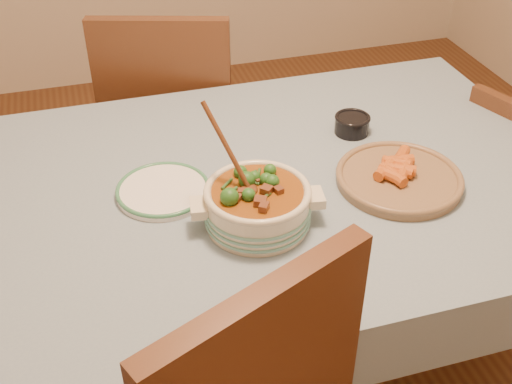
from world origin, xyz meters
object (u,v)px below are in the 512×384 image
(stew_casserole, at_px, (257,202))
(chair_far, at_px, (171,118))
(fried_plate, at_px, (399,176))
(dining_table, at_px, (255,209))
(white_plate, at_px, (163,190))
(condiment_bowl, at_px, (352,123))

(stew_casserole, bearing_deg, chair_far, 93.44)
(stew_casserole, xyz_separation_m, fried_plate, (0.39, 0.05, -0.04))
(dining_table, relative_size, white_plate, 6.83)
(dining_table, bearing_deg, white_plate, 176.85)
(dining_table, relative_size, chair_far, 1.73)
(white_plate, xyz_separation_m, condiment_bowl, (0.57, 0.14, 0.02))
(chair_far, bearing_deg, white_plate, 96.54)
(dining_table, relative_size, fried_plate, 4.71)
(fried_plate, bearing_deg, stew_casserole, -172.24)
(white_plate, bearing_deg, dining_table, -3.15)
(dining_table, bearing_deg, stew_casserole, -104.60)
(chair_far, bearing_deg, stew_casserole, 110.60)
(fried_plate, bearing_deg, condiment_bowl, 93.36)
(fried_plate, bearing_deg, dining_table, 162.00)
(condiment_bowl, height_order, fried_plate, same)
(condiment_bowl, distance_m, chair_far, 0.77)
(stew_casserole, distance_m, condiment_bowl, 0.50)
(dining_table, bearing_deg, fried_plate, -18.00)
(stew_casserole, xyz_separation_m, chair_far, (-0.05, 0.91, -0.27))
(stew_casserole, distance_m, white_plate, 0.27)
(dining_table, bearing_deg, condiment_bowl, 24.66)
(dining_table, xyz_separation_m, condiment_bowl, (0.33, 0.15, 0.12))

